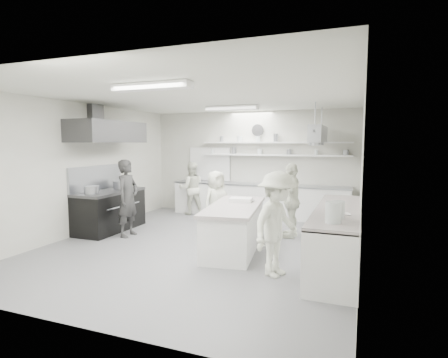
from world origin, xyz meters
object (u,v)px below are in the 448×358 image
(cook_back, at_px, (191,188))
(cook_stove, at_px, (128,198))
(right_counter, at_px, (337,237))
(stove, at_px, (110,212))
(back_counter, at_px, (258,201))
(prep_island, at_px, (234,228))

(cook_back, bearing_deg, cook_stove, 55.11)
(right_counter, xyz_separation_m, cook_stove, (-4.51, 0.31, 0.39))
(cook_stove, bearing_deg, stove, 67.99)
(back_counter, height_order, prep_island, back_counter)
(back_counter, height_order, cook_back, cook_back)
(stove, xyz_separation_m, prep_island, (3.30, -0.41, -0.03))
(stove, height_order, back_counter, back_counter)
(back_counter, xyz_separation_m, cook_back, (-1.93, -0.35, 0.31))
(back_counter, relative_size, prep_island, 2.20)
(right_counter, bearing_deg, stove, 173.48)
(prep_island, relative_size, cook_stove, 1.32)
(back_counter, bearing_deg, cook_stove, -124.98)
(cook_back, bearing_deg, stove, 38.38)
(stove, distance_m, prep_island, 3.33)
(right_counter, distance_m, prep_island, 1.96)
(back_counter, relative_size, right_counter, 1.52)
(right_counter, relative_size, cook_stove, 1.91)
(prep_island, bearing_deg, cook_back, 121.02)
(back_counter, height_order, right_counter, right_counter)
(right_counter, xyz_separation_m, cook_back, (-4.28, 3.05, 0.30))
(stove, distance_m, right_counter, 5.28)
(stove, relative_size, prep_island, 0.79)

